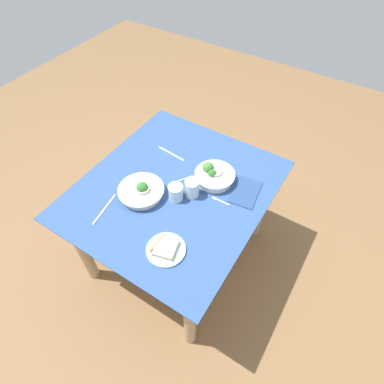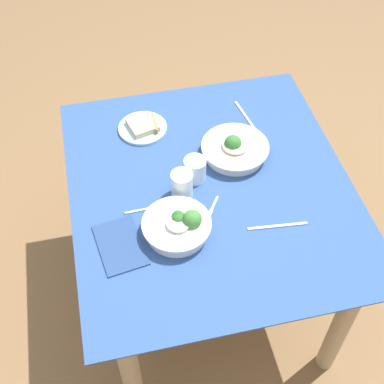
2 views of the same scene
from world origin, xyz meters
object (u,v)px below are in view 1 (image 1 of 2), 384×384
water_glass_side (176,192)px  fork_by_near_bowl (220,201)px  broccoli_bowl_far (214,176)px  water_glass_center (192,188)px  broccoli_bowl_near (141,191)px  fork_by_far_bowl (186,178)px  napkin_folded_upper (245,192)px  bread_side_plate (166,249)px  table_knife_left (104,209)px  table_knife_right (171,154)px

water_glass_side → fork_by_near_bowl: bearing=116.6°
broccoli_bowl_far → water_glass_center: size_ratio=2.22×
broccoli_bowl_far → broccoli_bowl_near: 0.42m
water_glass_center → fork_by_far_bowl: water_glass_center is taller
fork_by_far_bowl → napkin_folded_upper: 0.35m
water_glass_side → bread_side_plate: bearing=25.4°
bread_side_plate → fork_by_far_bowl: size_ratio=2.29×
napkin_folded_upper → broccoli_bowl_near: bearing=-56.2°
broccoli_bowl_near → table_knife_left: (0.19, -0.11, -0.03)m
table_knife_right → broccoli_bowl_far: bearing=177.0°
broccoli_bowl_far → napkin_folded_upper: bearing=93.3°
fork_by_near_bowl → napkin_folded_upper: size_ratio=0.51×
water_glass_center → table_knife_right: bearing=-126.4°
fork_by_far_bowl → table_knife_left: bearing=-177.0°
broccoli_bowl_far → fork_by_far_bowl: (0.08, -0.14, -0.03)m
broccoli_bowl_far → water_glass_center: (0.16, -0.05, 0.02)m
broccoli_bowl_far → table_knife_left: (0.50, -0.39, -0.03)m
water_glass_center → table_knife_left: size_ratio=0.48×
table_knife_left → napkin_folded_upper: bearing=121.8°
broccoli_bowl_far → water_glass_side: broccoli_bowl_far is taller
water_glass_side → napkin_folded_upper: size_ratio=0.43×
broccoli_bowl_near → fork_by_near_bowl: 0.43m
broccoli_bowl_far → table_knife_left: bearing=-37.9°
broccoli_bowl_near → fork_by_far_bowl: broccoli_bowl_near is taller
fork_by_far_bowl → fork_by_near_bowl: same height
broccoli_bowl_near → bread_side_plate: size_ratio=1.31×
broccoli_bowl_far → napkin_folded_upper: (-0.01, 0.20, -0.03)m
water_glass_center → bread_side_plate: bearing=12.4°
napkin_folded_upper → broccoli_bowl_far: bearing=-86.7°
napkin_folded_upper → table_knife_left: bearing=-48.9°
water_glass_side → table_knife_left: size_ratio=0.42×
fork_by_near_bowl → table_knife_right: same height
napkin_folded_upper → fork_by_near_bowl: bearing=-34.9°
broccoli_bowl_far → water_glass_center: water_glass_center is taller
broccoli_bowl_far → bread_side_plate: size_ratio=1.19×
broccoli_bowl_far → napkin_folded_upper: size_ratio=1.09×
broccoli_bowl_near → water_glass_center: (-0.15, 0.23, 0.02)m
fork_by_near_bowl → water_glass_side: bearing=25.0°
water_glass_side → napkin_folded_upper: water_glass_side is taller
table_knife_left → water_glass_side: bearing=125.0°
fork_by_near_bowl → napkin_folded_upper: (-0.13, 0.09, 0.00)m
napkin_folded_upper → table_knife_right: bearing=-94.2°
fork_by_far_bowl → table_knife_left: size_ratio=0.39×
broccoli_bowl_near → table_knife_left: bearing=-29.4°
fork_by_near_bowl → table_knife_left: same height
water_glass_center → water_glass_side: size_ratio=1.14×
table_knife_left → table_knife_right: (-0.55, 0.06, 0.00)m
fork_by_near_bowl → table_knife_left: 0.62m
fork_by_far_bowl → table_knife_right: bearing=90.3°
table_knife_right → napkin_folded_upper: size_ratio=0.97×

